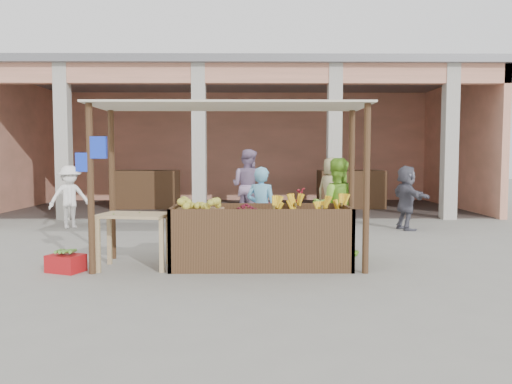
{
  "coord_description": "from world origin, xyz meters",
  "views": [
    {
      "loc": [
        0.37,
        -7.3,
        1.62
      ],
      "look_at": [
        0.44,
        1.2,
        1.02
      ],
      "focal_mm": 35.0,
      "sensor_mm": 36.0,
      "label": 1
    }
  ],
  "objects_px": {
    "red_crate": "(66,263)",
    "vendor_blue": "(261,207)",
    "side_table": "(134,223)",
    "motorcycle": "(274,213)",
    "fruit_stall": "(261,240)",
    "vendor_green": "(336,204)"
  },
  "relations": [
    {
      "from": "red_crate",
      "to": "motorcycle",
      "type": "distance_m",
      "value": 4.09
    },
    {
      "from": "side_table",
      "to": "red_crate",
      "type": "xyz_separation_m",
      "value": [
        -0.92,
        -0.23,
        -0.54
      ]
    },
    {
      "from": "side_table",
      "to": "vendor_green",
      "type": "xyz_separation_m",
      "value": [
        3.1,
        0.97,
        0.18
      ]
    },
    {
      "from": "side_table",
      "to": "motorcycle",
      "type": "xyz_separation_m",
      "value": [
        2.15,
        2.45,
        -0.13
      ]
    },
    {
      "from": "side_table",
      "to": "vendor_green",
      "type": "relative_size",
      "value": 0.64
    },
    {
      "from": "motorcycle",
      "to": "fruit_stall",
      "type": "bearing_deg",
      "value": -171.06
    },
    {
      "from": "fruit_stall",
      "to": "vendor_blue",
      "type": "height_order",
      "value": "vendor_blue"
    },
    {
      "from": "vendor_green",
      "to": "motorcycle",
      "type": "bearing_deg",
      "value": -52.5
    },
    {
      "from": "vendor_blue",
      "to": "side_table",
      "type": "bearing_deg",
      "value": 54.08
    },
    {
      "from": "vendor_green",
      "to": "motorcycle",
      "type": "relative_size",
      "value": 0.83
    },
    {
      "from": "red_crate",
      "to": "vendor_green",
      "type": "xyz_separation_m",
      "value": [
        4.02,
        1.19,
        0.72
      ]
    },
    {
      "from": "vendor_blue",
      "to": "motorcycle",
      "type": "distance_m",
      "value": 1.37
    },
    {
      "from": "side_table",
      "to": "red_crate",
      "type": "height_order",
      "value": "side_table"
    },
    {
      "from": "side_table",
      "to": "vendor_blue",
      "type": "xyz_separation_m",
      "value": [
        1.87,
        1.14,
        0.12
      ]
    },
    {
      "from": "fruit_stall",
      "to": "vendor_blue",
      "type": "relative_size",
      "value": 1.67
    },
    {
      "from": "fruit_stall",
      "to": "red_crate",
      "type": "relative_size",
      "value": 5.52
    },
    {
      "from": "vendor_green",
      "to": "fruit_stall",
      "type": "bearing_deg",
      "value": 39.33
    },
    {
      "from": "fruit_stall",
      "to": "motorcycle",
      "type": "relative_size",
      "value": 1.27
    },
    {
      "from": "fruit_stall",
      "to": "vendor_green",
      "type": "height_order",
      "value": "vendor_green"
    },
    {
      "from": "side_table",
      "to": "motorcycle",
      "type": "bearing_deg",
      "value": 58.65
    },
    {
      "from": "red_crate",
      "to": "vendor_blue",
      "type": "relative_size",
      "value": 0.3
    },
    {
      "from": "side_table",
      "to": "red_crate",
      "type": "bearing_deg",
      "value": -156.38
    }
  ]
}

